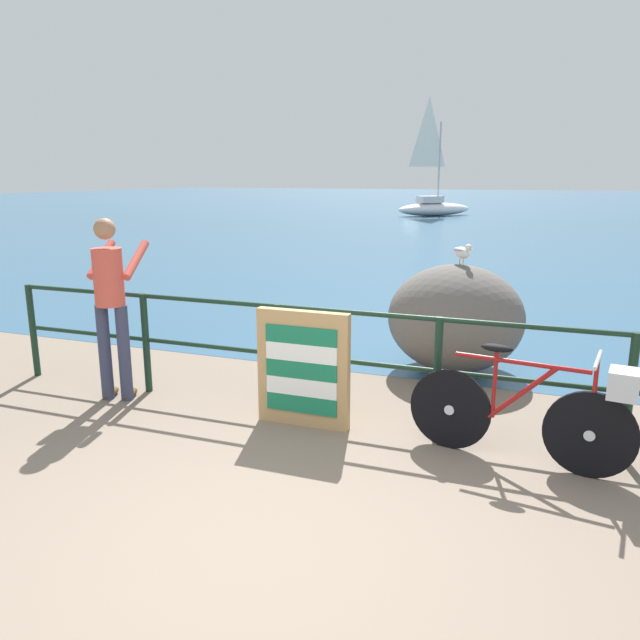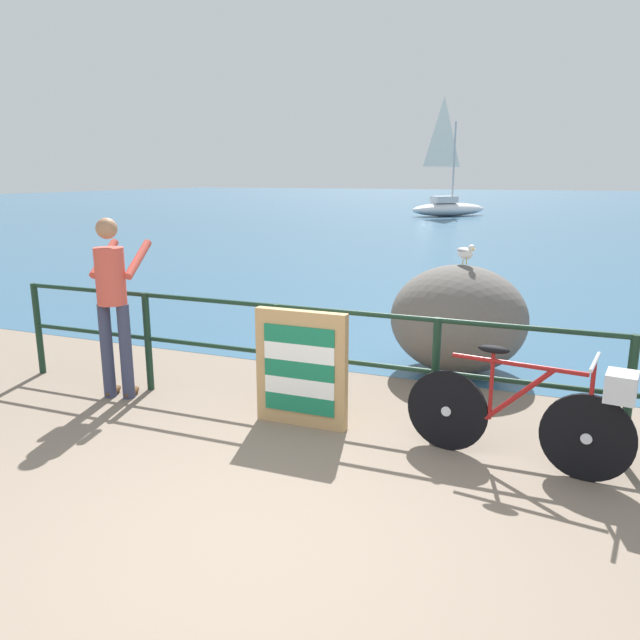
# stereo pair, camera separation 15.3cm
# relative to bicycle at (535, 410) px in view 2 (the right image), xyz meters

# --- Properties ---
(ground_plane) EXTENTS (120.00, 120.00, 0.10)m
(ground_plane) POSITION_rel_bicycle_xyz_m (-1.56, 18.27, -0.51)
(ground_plane) COLOR #756656
(sea_surface) EXTENTS (120.00, 90.00, 0.01)m
(sea_surface) POSITION_rel_bicycle_xyz_m (-1.56, 46.69, -0.46)
(sea_surface) COLOR #2D5675
(sea_surface) RESTS_ON ground_plane
(promenade_railing) EXTENTS (7.42, 0.07, 1.02)m
(promenade_railing) POSITION_rel_bicycle_xyz_m (-1.56, 0.37, 0.17)
(promenade_railing) COLOR black
(promenade_railing) RESTS_ON ground_plane
(bicycle) EXTENTS (1.69, 0.48, 0.92)m
(bicycle) POSITION_rel_bicycle_xyz_m (0.00, 0.00, 0.00)
(bicycle) COLOR black
(bicycle) RESTS_ON ground_plane
(person_at_railing) EXTENTS (0.54, 0.67, 1.78)m
(person_at_railing) POSITION_rel_bicycle_xyz_m (-3.92, 0.09, 0.53)
(person_at_railing) COLOR #333851
(person_at_railing) RESTS_ON ground_plane
(folded_deckchair_stack) EXTENTS (0.84, 0.10, 1.04)m
(folded_deckchair_stack) POSITION_rel_bicycle_xyz_m (-1.95, 0.12, 0.06)
(folded_deckchair_stack) COLOR tan
(folded_deckchair_stack) RESTS_ON ground_plane
(breakwater_boulder_main) EXTENTS (1.51, 1.37, 1.21)m
(breakwater_boulder_main) POSITION_rel_bicycle_xyz_m (-0.93, 2.17, 0.14)
(breakwater_boulder_main) COLOR #605B56
(breakwater_boulder_main) RESTS_ON ground
(seagull) EXTENTS (0.27, 0.30, 0.23)m
(seagull) POSITION_rel_bicycle_xyz_m (-0.90, 2.23, 0.88)
(seagull) COLOR gold
(seagull) RESTS_ON breakwater_boulder_main
(sailboat) EXTENTS (4.11, 3.94, 6.16)m
(sailboat) POSITION_rel_bicycle_xyz_m (-5.96, 29.05, 0.24)
(sailboat) COLOR white
(sailboat) RESTS_ON sea_surface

